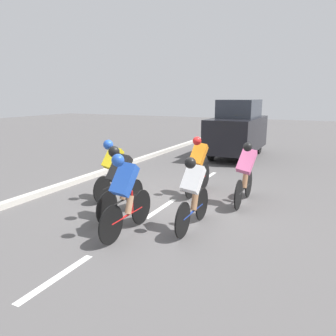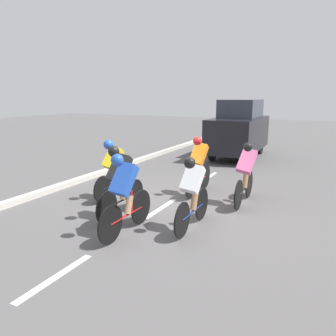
% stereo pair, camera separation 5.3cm
% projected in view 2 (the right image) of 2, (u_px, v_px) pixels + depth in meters
% --- Properties ---
extents(ground_plane, '(60.00, 60.00, 0.00)m').
position_uv_depth(ground_plane, '(166.00, 205.00, 7.60)').
color(ground_plane, '#565454').
extents(lane_stripe_near, '(0.12, 1.40, 0.01)m').
position_uv_depth(lane_stripe_near, '(56.00, 277.00, 4.59)').
color(lane_stripe_near, white).
rests_on(lane_stripe_near, ground).
extents(lane_stripe_mid, '(0.12, 1.40, 0.01)m').
position_uv_depth(lane_stripe_mid, '(161.00, 208.00, 7.39)').
color(lane_stripe_mid, white).
rests_on(lane_stripe_mid, ground).
extents(lane_stripe_far, '(0.12, 1.40, 0.01)m').
position_uv_depth(lane_stripe_far, '(208.00, 177.00, 10.19)').
color(lane_stripe_far, white).
rests_on(lane_stripe_far, ground).
extents(curb, '(0.20, 26.02, 0.14)m').
position_uv_depth(curb, '(55.00, 188.00, 8.76)').
color(curb, beige).
rests_on(curb, ground).
extents(cyclist_blue, '(0.37, 1.70, 1.54)m').
position_uv_depth(cyclist_blue, '(125.00, 192.00, 5.83)').
color(cyclist_blue, black).
rests_on(cyclist_blue, ground).
extents(cyclist_orange, '(0.39, 1.71, 1.52)m').
position_uv_depth(cyclist_orange, '(199.00, 164.00, 8.31)').
color(cyclist_orange, black).
rests_on(cyclist_orange, ground).
extents(cyclist_pink, '(0.42, 1.71, 1.49)m').
position_uv_depth(cyclist_pink, '(246.00, 172.00, 7.52)').
color(cyclist_pink, black).
rests_on(cyclist_pink, ground).
extents(cyclist_yellow, '(0.41, 1.65, 1.49)m').
position_uv_depth(cyclist_yellow, '(113.00, 167.00, 7.97)').
color(cyclist_yellow, black).
rests_on(cyclist_yellow, ground).
extents(cyclist_white, '(0.38, 1.64, 1.44)m').
position_uv_depth(cyclist_white, '(192.00, 191.00, 6.07)').
color(cyclist_white, black).
rests_on(cyclist_white, ground).
extents(cyclist_black, '(0.39, 1.70, 1.54)m').
position_uv_depth(cyclist_black, '(120.00, 180.00, 6.69)').
color(cyclist_black, black).
rests_on(cyclist_black, ground).
extents(support_car, '(1.70, 3.96, 2.33)m').
position_uv_depth(support_car, '(239.00, 129.00, 13.34)').
color(support_car, black).
rests_on(support_car, ground).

